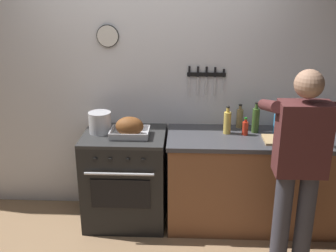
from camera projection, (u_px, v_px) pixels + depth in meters
wall_back at (150, 83)px, 3.98m from camera, size 6.00×0.13×2.60m
counter_block at (275, 181)px, 3.88m from camera, size 2.03×0.65×0.90m
stove at (126, 178)px, 3.94m from camera, size 0.76×0.67×0.90m
person_cook at (299, 161)px, 3.10m from camera, size 0.51×0.63×1.66m
roasting_pan at (130, 128)px, 3.71m from camera, size 0.35×0.26×0.18m
stock_pot at (100, 122)px, 3.80m from camera, size 0.21×0.21×0.20m
cutting_board at (284, 140)px, 3.62m from camera, size 0.36×0.24×0.02m
bottle_vinegar at (240, 118)px, 3.94m from camera, size 0.06×0.06×0.23m
bottle_hot_sauce at (245, 128)px, 3.75m from camera, size 0.05×0.05×0.17m
bottle_cooking_oil at (227, 122)px, 3.77m from camera, size 0.07×0.07×0.26m
bottle_dish_soap at (277, 123)px, 3.78m from camera, size 0.06×0.06×0.24m
bottle_olive_oil at (256, 120)px, 3.80m from camera, size 0.07×0.07×0.29m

